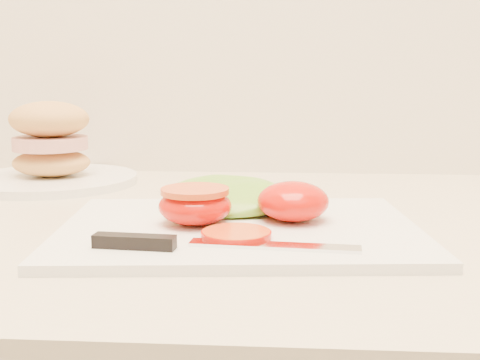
{
  "coord_description": "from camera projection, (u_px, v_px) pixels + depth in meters",
  "views": [
    {
      "loc": [
        -0.41,
        1.01,
        1.09
      ],
      "look_at": [
        -0.46,
        1.62,
        0.99
      ],
      "focal_mm": 45.0,
      "sensor_mm": 36.0,
      "label": 1
    }
  ],
  "objects": [
    {
      "name": "tomato_half_cut",
      "position": [
        195.0,
        204.0,
        0.62
      ],
      "size": [
        0.08,
        0.08,
        0.04
      ],
      "color": "red",
      "rests_on": "cutting_board"
    },
    {
      "name": "lettuce_leaf_0",
      "position": [
        225.0,
        196.0,
        0.69
      ],
      "size": [
        0.18,
        0.15,
        0.03
      ],
      "primitive_type": "ellipsoid",
      "rotation": [
        0.0,
        0.0,
        -0.34
      ],
      "color": "#6DC133",
      "rests_on": "cutting_board"
    },
    {
      "name": "knife",
      "position": [
        189.0,
        243.0,
        0.53
      ],
      "size": [
        0.24,
        0.04,
        0.01
      ],
      "rotation": [
        0.0,
        0.0,
        -0.09
      ],
      "color": "silver",
      "rests_on": "cutting_board"
    },
    {
      "name": "sandwich_plate",
      "position": [
        51.0,
        154.0,
        0.89
      ],
      "size": [
        0.25,
        0.25,
        0.12
      ],
      "rotation": [
        0.0,
        0.0,
        0.2
      ],
      "color": "white",
      "rests_on": "counter"
    },
    {
      "name": "cutting_board",
      "position": [
        239.0,
        230.0,
        0.62
      ],
      "size": [
        0.38,
        0.29,
        0.01
      ],
      "primitive_type": "cube",
      "rotation": [
        0.0,
        0.0,
        0.09
      ],
      "color": "white",
      "rests_on": "counter"
    },
    {
      "name": "lettuce_leaf_1",
      "position": [
        264.0,
        198.0,
        0.69
      ],
      "size": [
        0.12,
        0.12,
        0.02
      ],
      "primitive_type": "ellipsoid",
      "rotation": [
        0.0,
        0.0,
        0.58
      ],
      "color": "#6DC133",
      "rests_on": "cutting_board"
    },
    {
      "name": "tomato_slice_0",
      "position": [
        236.0,
        234.0,
        0.57
      ],
      "size": [
        0.06,
        0.06,
        0.01
      ],
      "primitive_type": "cylinder",
      "color": "#E25526",
      "rests_on": "cutting_board"
    },
    {
      "name": "tomato_half_dome",
      "position": [
        293.0,
        201.0,
        0.63
      ],
      "size": [
        0.08,
        0.08,
        0.04
      ],
      "primitive_type": "ellipsoid",
      "color": "red",
      "rests_on": "cutting_board"
    }
  ]
}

